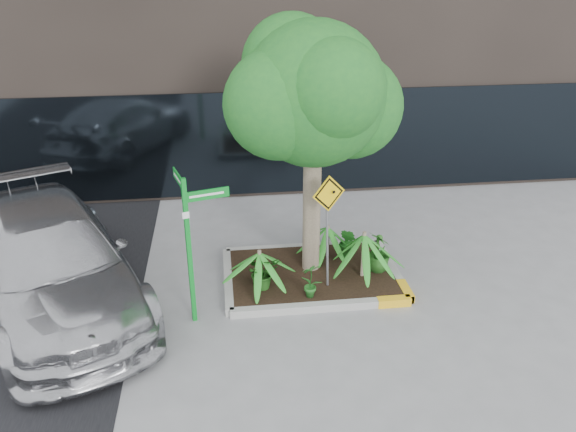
{
  "coord_description": "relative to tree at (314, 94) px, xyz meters",
  "views": [
    {
      "loc": [
        -1.41,
        -8.87,
        5.66
      ],
      "look_at": [
        -0.27,
        0.2,
        1.39
      ],
      "focal_mm": 35.0,
      "sensor_mm": 36.0,
      "label": 1
    }
  ],
  "objects": [
    {
      "name": "planter",
      "position": [
        0.03,
        -0.22,
        -3.41
      ],
      "size": [
        3.35,
        2.36,
        0.15
      ],
      "color": "#9E9E99",
      "rests_on": "ground"
    },
    {
      "name": "shrub_c",
      "position": [
        -0.16,
        -1.04,
        -3.02
      ],
      "size": [
        0.45,
        0.45,
        0.69
      ],
      "primitive_type": "imported",
      "rotation": [
        0.0,
        0.0,
        3.42
      ],
      "color": "#1F5E1D",
      "rests_on": "planter"
    },
    {
      "name": "street_sign_post",
      "position": [
        -2.17,
        -1.23,
        -1.91
      ],
      "size": [
        0.89,
        0.75,
        2.59
      ],
      "rotation": [
        0.0,
        0.0,
        0.27
      ],
      "color": "#0C8D26",
      "rests_on": "ground"
    },
    {
      "name": "palm_back",
      "position": [
        0.4,
        0.39,
        -2.73
      ],
      "size": [
        0.76,
        0.76,
        0.85
      ],
      "color": "gray",
      "rests_on": "ground"
    },
    {
      "name": "cattle_sign",
      "position": [
        0.18,
        -0.67,
        -1.92
      ],
      "size": [
        0.61,
        0.28,
        2.14
      ],
      "rotation": [
        0.0,
        0.0,
        0.41
      ],
      "color": "slate",
      "rests_on": "ground"
    },
    {
      "name": "shrub_d",
      "position": [
        0.79,
        0.27,
        -3.03
      ],
      "size": [
        0.49,
        0.49,
        0.66
      ],
      "primitive_type": "imported",
      "rotation": [
        0.0,
        0.0,
        5.17
      ],
      "color": "#1D621C",
      "rests_on": "planter"
    },
    {
      "name": "parked_car",
      "position": [
        -4.62,
        -0.41,
        -2.68
      ],
      "size": [
        4.54,
        6.22,
        1.67
      ],
      "primitive_type": "imported",
      "rotation": [
        0.0,
        0.0,
        0.43
      ],
      "color": "#B8B9BD",
      "rests_on": "ground"
    },
    {
      "name": "palm_front",
      "position": [
        0.92,
        -0.45,
        -2.5
      ],
      "size": [
        1.04,
        1.04,
        1.15
      ],
      "color": "gray",
      "rests_on": "ground"
    },
    {
      "name": "palm_left",
      "position": [
        -1.03,
        -0.62,
        -2.66
      ],
      "size": [
        0.85,
        0.85,
        0.95
      ],
      "color": "gray",
      "rests_on": "ground"
    },
    {
      "name": "tree",
      "position": [
        0.0,
        0.0,
        0.0
      ],
      "size": [
        3.21,
        2.84,
        4.81
      ],
      "color": "gray",
      "rests_on": "ground"
    },
    {
      "name": "shrub_a",
      "position": [
        -0.97,
        -0.63,
        -3.04
      ],
      "size": [
        0.71,
        0.71,
        0.64
      ],
      "primitive_type": "imported",
      "rotation": [
        0.0,
        0.0,
        0.28
      ],
      "color": "#205718",
      "rests_on": "planter"
    },
    {
      "name": "shrub_b",
      "position": [
        1.26,
        -0.28,
        -2.97
      ],
      "size": [
        0.58,
        0.58,
        0.78
      ],
      "primitive_type": "imported",
      "rotation": [
        0.0,
        0.0,
        2.0
      ],
      "color": "#245E1C",
      "rests_on": "planter"
    },
    {
      "name": "ground",
      "position": [
        -0.2,
        -0.49,
        -3.51
      ],
      "size": [
        80.0,
        80.0,
        0.0
      ],
      "primitive_type": "plane",
      "color": "gray",
      "rests_on": "ground"
    }
  ]
}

